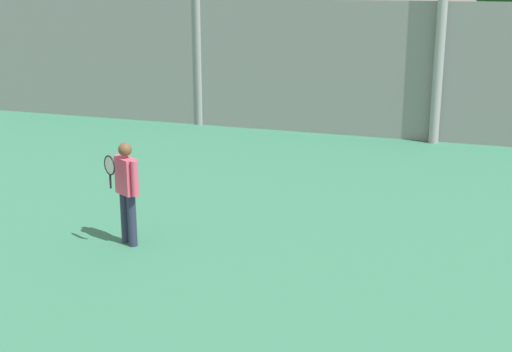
% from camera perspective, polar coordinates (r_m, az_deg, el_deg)
% --- Properties ---
extents(tennis_player, '(0.54, 0.51, 1.66)m').
position_cam_1_polar(tennis_player, '(11.28, -10.33, -0.91)').
color(tennis_player, '#282D47').
rests_on(tennis_player, ground_plane).
extents(back_fence, '(29.18, 0.06, 3.50)m').
position_cam_1_polar(back_fence, '(18.59, 12.97, 8.09)').
color(back_fence, gray).
rests_on(back_fence, ground_plane).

